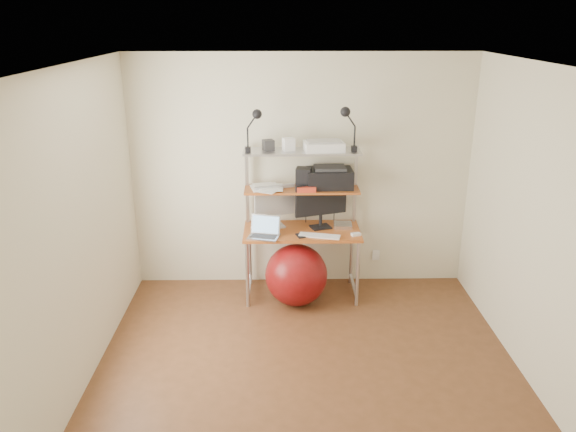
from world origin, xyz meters
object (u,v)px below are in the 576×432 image
Objects in this scene: printer at (330,177)px; laptop at (265,232)px; monitor_black at (321,202)px; exercise_ball at (296,275)px; monitor_silver at (275,203)px.

laptop is at bearing -155.01° from printer.
monitor_black is at bearing 36.81° from laptop.
exercise_ball is (0.32, -0.03, -0.46)m from laptop.
monitor_silver is 0.37m from laptop.
monitor_black is 0.87× the size of exercise_ball.
printer is (0.57, 0.05, 0.26)m from monitor_silver.
monitor_black is 0.67m from laptop.
monitor_black reaches higher than monitor_silver.
exercise_ball is (-0.35, -0.37, -0.93)m from printer.
printer is 0.74× the size of exercise_ball.
exercise_ball is at bearing 8.10° from laptop.
monitor_silver reaches higher than laptop.
exercise_ball is (0.22, -0.31, -0.68)m from monitor_silver.
monitor_silver is 0.78m from exercise_ball.
laptop is 0.56m from exercise_ball.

